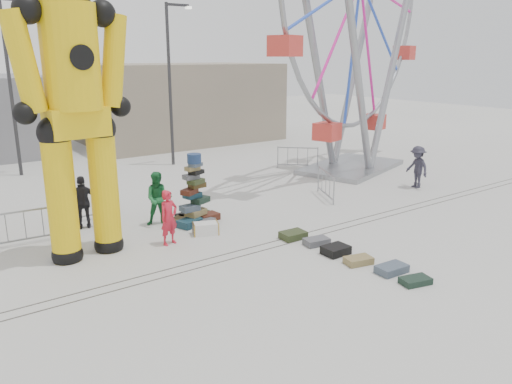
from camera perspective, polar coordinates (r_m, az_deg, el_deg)
ground at (r=14.37m, az=3.10°, el=-7.19°), size 90.00×90.00×0.00m
track_line_near at (r=14.80m, az=1.65°, el=-6.46°), size 40.00×0.04×0.01m
track_line_far at (r=15.10m, az=0.73°, el=-6.01°), size 40.00×0.04×0.01m
building_right at (r=34.12m, az=-8.81°, el=10.09°), size 12.00×8.00×5.00m
lamp_post_right at (r=26.01m, az=-9.67°, el=12.86°), size 1.41×0.25×8.00m
lamp_post_left at (r=25.74m, az=-26.16°, el=11.53°), size 1.41×0.25×8.00m
suitcase_tower at (r=17.01m, az=-7.04°, el=-1.30°), size 1.76×1.53×2.37m
crash_test_dummy at (r=14.16m, az=-20.01°, el=9.81°), size 3.29×1.45×8.27m
ferris_wheel at (r=25.01m, az=11.72°, el=20.08°), size 12.91×4.85×15.65m
steamer_trunk at (r=15.97m, az=-5.77°, el=-4.18°), size 0.91×0.72×0.37m
row_case_0 at (r=15.59m, az=4.27°, el=-4.93°), size 0.80×0.60×0.22m
row_case_1 at (r=15.16m, az=6.94°, el=-5.64°), size 0.81×0.57×0.21m
row_case_2 at (r=14.55m, az=9.10°, el=-6.56°), size 0.75×0.57×0.24m
row_case_3 at (r=14.02m, az=11.63°, el=-7.67°), size 0.83×0.61×0.19m
row_case_4 at (r=13.67m, az=15.24°, el=-8.48°), size 0.86×0.54×0.21m
row_case_5 at (r=13.22m, az=17.75°, el=-9.63°), size 0.84×0.61×0.17m
barricade_dummy_b at (r=16.44m, az=-24.88°, el=-3.66°), size 2.00×0.23×1.10m
barricade_dummy_c at (r=18.02m, az=-18.82°, el=-1.45°), size 2.00×0.14×1.10m
barricade_wheel_front at (r=20.01m, az=7.98°, el=0.85°), size 0.95×1.85×1.10m
barricade_wheel_back at (r=25.21m, az=4.78°, el=3.94°), size 1.53×1.44×1.10m
pedestrian_red at (r=15.10m, az=-9.93°, el=-2.89°), size 0.69×0.53×1.67m
pedestrian_green at (r=16.86m, az=-11.05°, el=-0.75°), size 1.09×1.00×1.82m
pedestrian_black at (r=17.19m, az=-19.14°, el=-1.13°), size 1.11×0.68×1.76m
pedestrian_grey at (r=22.41m, az=17.95°, el=2.73°), size 0.87×1.27×1.81m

